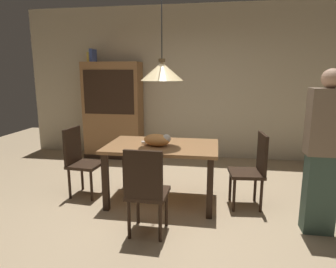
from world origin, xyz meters
The scene contains 12 objects.
ground centered at (0.00, 0.00, 0.00)m, with size 10.00×10.00×0.00m, color tan.
back_wall centered at (0.00, 2.65, 1.45)m, with size 6.40×0.10×2.90m, color beige.
dining_table centered at (-0.07, 0.41, 0.65)m, with size 1.40×0.90×0.75m.
chair_left_side centered at (-1.20, 0.42, 0.51)m, with size 0.43×0.43×0.93m.
chair_right_side centered at (1.06, 0.42, 0.51)m, with size 0.44×0.44×0.93m.
chair_near_front centered at (-0.07, -0.47, 0.51)m, with size 0.41×0.41×0.93m.
cat_sleeping centered at (-0.11, 0.34, 0.83)m, with size 0.40×0.30×0.16m.
pendant_lamp centered at (-0.07, 0.41, 1.66)m, with size 0.52×0.52×1.30m.
hutch_bookcase centered at (-1.39, 2.32, 0.89)m, with size 1.12×0.45×1.85m.
book_yellow_short centered at (-1.82, 2.32, 1.94)m, with size 0.04×0.20×0.18m, color gold.
book_blue_wide centered at (-1.75, 2.32, 1.97)m, with size 0.06×0.24×0.24m, color #384C93.
person_standing centered at (1.67, -0.09, 0.85)m, with size 0.36×0.22×1.68m.
Camera 1 is at (0.59, -3.16, 1.63)m, focal length 31.55 mm.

